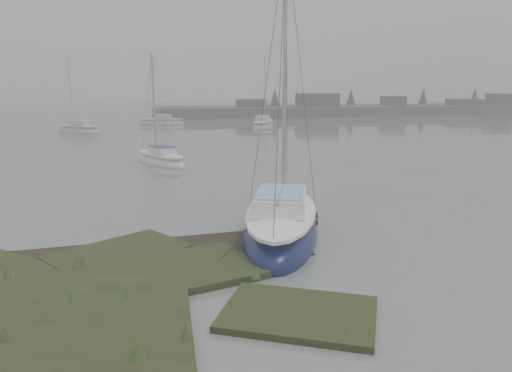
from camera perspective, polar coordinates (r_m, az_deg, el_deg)
The scene contains 7 objects.
ground at distance 41.29m, azimuth -6.96°, elevation 4.53°, with size 160.00×160.00×0.00m, color slate.
far_shoreline at distance 78.55m, azimuth 11.63°, elevation 8.59°, with size 60.00×8.00×4.15m.
sailboat_main at distance 17.62m, azimuth 2.91°, elevation -4.68°, with size 4.67×8.13×10.91m.
sailboat_white at distance 33.08m, azimuth -10.79°, elevation 2.92°, with size 4.13×5.56×7.58m.
sailboat_far_a at distance 54.70m, azimuth -19.61°, elevation 6.05°, with size 5.78×5.09×8.23m.
sailboat_far_b at distance 56.44m, azimuth 0.82°, elevation 6.93°, with size 4.36×6.49×8.75m.
sailboat_far_c at distance 61.76m, azimuth -10.77°, elevation 7.15°, with size 5.79×2.76×7.85m.
Camera 1 is at (-2.42, -10.86, 5.45)m, focal length 35.00 mm.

